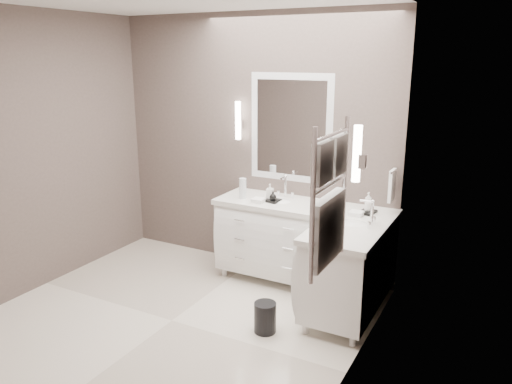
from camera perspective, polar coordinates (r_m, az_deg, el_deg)
The scene contains 19 objects.
floor at distance 4.61m, azimuth -9.58°, elevation -14.34°, with size 3.20×3.00×0.01m, color white.
wall_back at distance 5.36m, azimuth -0.40°, elevation 5.53°, with size 3.20×0.01×2.70m, color #524642.
wall_left at distance 5.26m, azimuth -24.34°, elevation 3.97°, with size 0.01×3.00×2.70m, color #524642.
wall_right at distance 3.39m, azimuth 11.45°, elevation -0.59°, with size 0.01×3.00×2.70m, color #524642.
vanity_back at distance 5.14m, azimuth 2.56°, elevation -4.90°, with size 1.24×0.59×0.97m.
vanity_right at distance 4.57m, azimuth 10.81°, elevation -7.85°, with size 0.59×1.24×0.97m.
mirror_back at distance 5.11m, azimuth 3.98°, elevation 7.29°, with size 0.90×0.02×1.10m.
mirror_right at distance 4.11m, azimuth 14.64°, elevation 4.84°, with size 0.02×0.90×1.10m.
sconce_back at distance 5.31m, azimuth -2.06°, elevation 8.08°, with size 0.06×0.06×0.40m.
sconce_right at distance 3.56m, azimuth 11.46°, elevation 4.19°, with size 0.06×0.06×0.40m.
towel_bar_corner at distance 4.74m, azimuth 15.29°, elevation 0.79°, with size 0.03×0.22×0.30m.
towel_ladder at distance 3.03m, azimuth 8.30°, elevation -1.53°, with size 0.06×0.58×0.90m.
waste_bin at distance 4.33m, azimuth 1.04°, elevation -14.14°, with size 0.19×0.19×0.26m, color black.
amenity_tray_back at distance 5.00m, azimuth 1.79°, elevation -0.94°, with size 0.17×0.13×0.03m, color black.
amenity_tray_right at distance 4.74m, azimuth 12.63°, elevation -2.23°, with size 0.12×0.17×0.02m, color black.
water_bottle at distance 5.08m, azimuth -1.52°, elevation 0.42°, with size 0.07×0.07×0.21m, color silver.
soap_bottle_a at distance 5.00m, azimuth 1.59°, elevation 0.10°, with size 0.07×0.07×0.15m, color white.
soap_bottle_b at distance 4.94m, azimuth 1.95°, elevation -0.44°, with size 0.07×0.07×0.09m, color black.
soap_bottle_c at distance 4.71m, azimuth 12.70°, elevation -1.08°, with size 0.07×0.07×0.17m, color white.
Camera 1 is at (2.51, -3.14, 2.26)m, focal length 35.00 mm.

